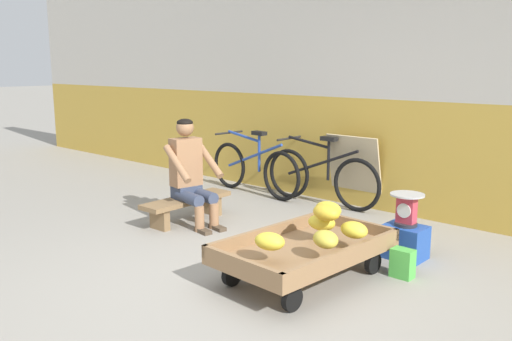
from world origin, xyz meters
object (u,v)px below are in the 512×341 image
vendor_seated (190,172)px  weighing_scale (407,209)px  low_bench (187,204)px  plastic_crate (405,242)px  shopping_bag (403,263)px  sign_board (355,171)px  banana_cart (305,251)px  bicycle_near_left (254,168)px  bicycle_far_left (321,176)px

vendor_seated → weighing_scale: vendor_seated is taller
low_bench → plastic_crate: 2.40m
vendor_seated → shopping_bag: vendor_seated is taller
weighing_scale → sign_board: (-1.32, 1.25, -0.02)m
vendor_seated → sign_board: (0.93, 1.81, -0.13)m
shopping_bag → banana_cart: bearing=-134.9°
vendor_seated → banana_cart: bearing=-13.1°
vendor_seated → weighing_scale: bearing=14.0°
bicycle_near_left → bicycle_far_left: size_ratio=1.00×
vendor_seated → plastic_crate: vendor_seated is taller
shopping_bag → weighing_scale: bearing=115.1°
plastic_crate → bicycle_far_left: size_ratio=0.22×
shopping_bag → bicycle_near_left: bearing=154.8°
sign_board → weighing_scale: bearing=-43.6°
banana_cart → sign_board: (-0.95, 2.25, 0.20)m
weighing_scale → low_bench: bearing=-166.9°
vendor_seated → low_bench: bearing=170.2°
bicycle_near_left → bicycle_far_left: (0.98, 0.15, 0.00)m
sign_board → shopping_bag: bearing=-47.9°
vendor_seated → bicycle_far_left: vendor_seated is taller
low_bench → plastic_crate: (2.33, 0.55, -0.05)m
bicycle_near_left → shopping_bag: size_ratio=6.91×
plastic_crate → bicycle_near_left: bearing=161.0°
weighing_scale → shopping_bag: 0.58m
banana_cart → plastic_crate: 1.07m
low_bench → vendor_seated: size_ratio=0.97×
bicycle_far_left → sign_board: sign_board is taller
banana_cart → low_bench: size_ratio=1.34×
vendor_seated → bicycle_far_left: (0.56, 1.63, -0.21)m
low_bench → vendor_seated: vendor_seated is taller
plastic_crate → low_bench: bearing=-166.8°
low_bench → shopping_bag: 2.54m
vendor_seated → sign_board: bearing=62.8°
banana_cart → bicycle_near_left: size_ratio=0.90×
bicycle_far_left → shopping_bag: bearing=-38.5°
banana_cart → vendor_seated: 1.96m
bicycle_far_left → sign_board: 0.42m
vendor_seated → sign_board: vendor_seated is taller
vendor_seated → shopping_bag: bearing=3.1°
weighing_scale → bicycle_far_left: bicycle_far_left is taller
banana_cart → bicycle_far_left: 2.45m
vendor_seated → sign_board: size_ratio=1.29×
sign_board → bicycle_far_left: bearing=-153.6°
banana_cart → low_bench: 2.02m
bicycle_near_left → sign_board: size_ratio=1.88×
banana_cart → bicycle_near_left: 2.99m
banana_cart → sign_board: size_ratio=1.69×
banana_cart → weighing_scale: size_ratio=4.96×
vendor_seated → sign_board: 2.04m
sign_board → low_bench: bearing=-119.5°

